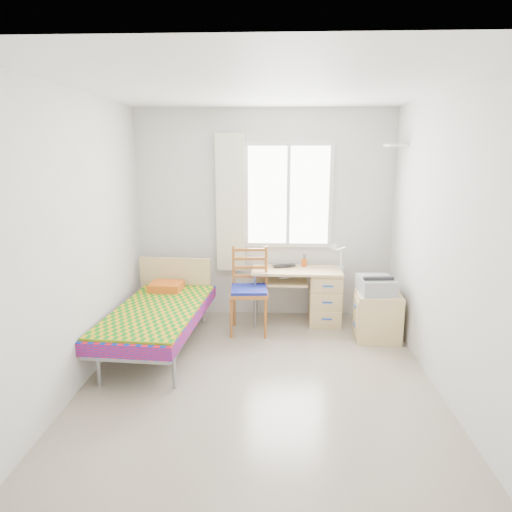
{
  "coord_description": "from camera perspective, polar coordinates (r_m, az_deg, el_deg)",
  "views": [
    {
      "loc": [
        0.13,
        -3.96,
        2.08
      ],
      "look_at": [
        -0.05,
        0.55,
        1.04
      ],
      "focal_mm": 32.0,
      "sensor_mm": 36.0,
      "label": 1
    }
  ],
  "objects": [
    {
      "name": "floor",
      "position": [
        4.47,
        0.4,
        -14.79
      ],
      "size": [
        3.5,
        3.5,
        0.0
      ],
      "primitive_type": "plane",
      "color": "#BCAD93",
      "rests_on": "ground"
    },
    {
      "name": "bed",
      "position": [
        5.05,
        -11.97,
        -6.92
      ],
      "size": [
        1.01,
        1.92,
        0.8
      ],
      "rotation": [
        0.0,
        0.0,
        -0.08
      ],
      "color": "gray",
      "rests_on": "floor"
    },
    {
      "name": "laptop",
      "position": [
        5.65,
        3.65,
        -1.35
      ],
      "size": [
        0.34,
        0.27,
        0.02
      ],
      "primitive_type": "imported",
      "rotation": [
        0.0,
        0.0,
        0.3
      ],
      "color": "black",
      "rests_on": "desk"
    },
    {
      "name": "book",
      "position": [
        5.59,
        2.61,
        -2.57
      ],
      "size": [
        0.19,
        0.22,
        0.01
      ],
      "primitive_type": "imported",
      "rotation": [
        0.0,
        0.0,
        0.35
      ],
      "color": "gray",
      "rests_on": "desk"
    },
    {
      "name": "pen_cup",
      "position": [
        5.73,
        6.04,
        -0.84
      ],
      "size": [
        0.07,
        0.07,
        0.09
      ],
      "primitive_type": "cylinder",
      "rotation": [
        0.0,
        0.0,
        -0.04
      ],
      "color": "orange",
      "rests_on": "desk"
    },
    {
      "name": "chair",
      "position": [
        5.34,
        -0.77,
        -3.64
      ],
      "size": [
        0.46,
        0.46,
        1.0
      ],
      "rotation": [
        0.0,
        0.0,
        0.06
      ],
      "color": "#97581D",
      "rests_on": "floor"
    },
    {
      "name": "printer",
      "position": [
        5.28,
        14.77,
        -3.49
      ],
      "size": [
        0.4,
        0.45,
        0.19
      ],
      "rotation": [
        0.0,
        0.0,
        0.07
      ],
      "color": "#999CA0",
      "rests_on": "cabinet"
    },
    {
      "name": "ceiling",
      "position": [
        4.0,
        0.46,
        20.4
      ],
      "size": [
        3.5,
        3.5,
        0.0
      ],
      "primitive_type": "plane",
      "rotation": [
        3.14,
        0.0,
        0.0
      ],
      "color": "white",
      "rests_on": "wall_back"
    },
    {
      "name": "task_lamp",
      "position": [
        5.52,
        10.16,
        0.33
      ],
      "size": [
        0.21,
        0.3,
        0.35
      ],
      "rotation": [
        0.0,
        0.0,
        -0.03
      ],
      "color": "white",
      "rests_on": "desk"
    },
    {
      "name": "floating_shelf",
      "position": [
        5.53,
        17.03,
        13.09
      ],
      "size": [
        0.2,
        0.32,
        0.03
      ],
      "primitive_type": "cube",
      "color": "white",
      "rests_on": "wall_right"
    },
    {
      "name": "wall_left",
      "position": [
        4.39,
        -20.94,
        1.83
      ],
      "size": [
        0.0,
        3.5,
        3.5
      ],
      "primitive_type": "plane",
      "rotation": [
        1.57,
        0.0,
        1.57
      ],
      "color": "silver",
      "rests_on": "ground"
    },
    {
      "name": "wall_right",
      "position": [
        4.29,
        22.31,
        1.48
      ],
      "size": [
        0.0,
        3.5,
        3.5
      ],
      "primitive_type": "plane",
      "rotation": [
        1.57,
        0.0,
        -1.57
      ],
      "color": "silver",
      "rests_on": "ground"
    },
    {
      "name": "wall_back",
      "position": [
        5.76,
        1.02,
        5.13
      ],
      "size": [
        3.2,
        0.0,
        3.2
      ],
      "primitive_type": "plane",
      "rotation": [
        1.57,
        0.0,
        0.0
      ],
      "color": "silver",
      "rests_on": "ground"
    },
    {
      "name": "cabinet",
      "position": [
        5.37,
        14.93,
        -7.28
      ],
      "size": [
        0.52,
        0.46,
        0.53
      ],
      "rotation": [
        0.0,
        0.0,
        -0.05
      ],
      "color": "tan",
      "rests_on": "floor"
    },
    {
      "name": "curtain",
      "position": [
        5.7,
        -3.24,
        6.55
      ],
      "size": [
        0.35,
        0.05,
        1.7
      ],
      "primitive_type": "cube",
      "color": "beige",
      "rests_on": "wall_back"
    },
    {
      "name": "window",
      "position": [
        5.71,
        4.06,
        7.56
      ],
      "size": [
        1.1,
        0.04,
        1.3
      ],
      "color": "white",
      "rests_on": "wall_back"
    },
    {
      "name": "desk",
      "position": [
        5.69,
        7.91,
        -4.68
      ],
      "size": [
        1.1,
        0.53,
        0.68
      ],
      "rotation": [
        0.0,
        0.0,
        -0.03
      ],
      "color": "tan",
      "rests_on": "floor"
    }
  ]
}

